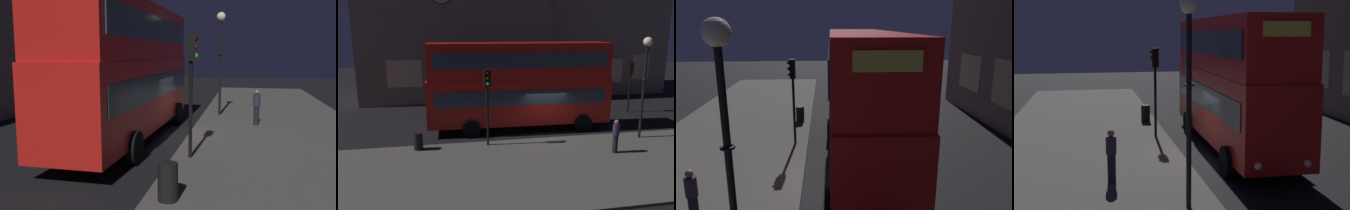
{
  "view_description": "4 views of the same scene",
  "coord_description": "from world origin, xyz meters",
  "views": [
    {
      "loc": [
        -15.08,
        -3.27,
        3.5
      ],
      "look_at": [
        -2.69,
        -0.62,
        1.7
      ],
      "focal_mm": 38.31,
      "sensor_mm": 36.0,
      "label": 1
    },
    {
      "loc": [
        -5.83,
        -18.1,
        6.15
      ],
      "look_at": [
        -2.38,
        0.03,
        1.9
      ],
      "focal_mm": 34.95,
      "sensor_mm": 36.0,
      "label": 2
    },
    {
      "loc": [
        10.51,
        -0.15,
        5.66
      ],
      "look_at": [
        -2.47,
        0.67,
        2.31
      ],
      "focal_mm": 33.53,
      "sensor_mm": 36.0,
      "label": 3
    },
    {
      "loc": [
        16.56,
        -4.47,
        4.81
      ],
      "look_at": [
        -2.62,
        -0.56,
        1.71
      ],
      "focal_mm": 48.68,
      "sensor_mm": 36.0,
      "label": 4
    }
  ],
  "objects": [
    {
      "name": "street_lamp",
      "position": [
        5.04,
        -1.94,
        4.23
      ],
      "size": [
        0.49,
        0.49,
        5.66
      ],
      "color": "black",
      "rests_on": "sidewalk_slab"
    },
    {
      "name": "traffic_light_near_kerb",
      "position": [
        -3.67,
        -1.6,
        3.01
      ],
      "size": [
        0.35,
        0.38,
        4.03
      ],
      "rotation": [
        0.0,
        0.0,
        0.14
      ],
      "color": "black",
      "rests_on": "sidewalk_slab"
    },
    {
      "name": "pedestrian",
      "position": [
        2.45,
        -3.88,
        1.0
      ],
      "size": [
        0.33,
        0.33,
        1.7
      ],
      "rotation": [
        0.0,
        0.0,
        2.91
      ],
      "color": "black",
      "rests_on": "sidewalk_slab"
    },
    {
      "name": "double_decker_bus",
      "position": [
        -1.33,
        1.26,
        3.04
      ],
      "size": [
        11.29,
        2.92,
        5.4
      ],
      "rotation": [
        0.0,
        0.0,
        -0.02
      ],
      "color": "red",
      "rests_on": "ground"
    },
    {
      "name": "sidewalk_slab",
      "position": [
        0.0,
        -4.86,
        0.06
      ],
      "size": [
        44.0,
        7.73,
        0.12
      ],
      "primitive_type": "cube",
      "color": "#4C4944",
      "rests_on": "ground"
    },
    {
      "name": "litter_bin",
      "position": [
        -7.29,
        -1.6,
        0.57
      ],
      "size": [
        0.48,
        0.48,
        0.9
      ],
      "primitive_type": "cylinder",
      "color": "black",
      "rests_on": "sidewalk_slab"
    },
    {
      "name": "ground_plane",
      "position": [
        0.0,
        0.0,
        0.0
      ],
      "size": [
        80.0,
        80.0,
        0.0
      ],
      "primitive_type": "plane",
      "color": "black"
    }
  ]
}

